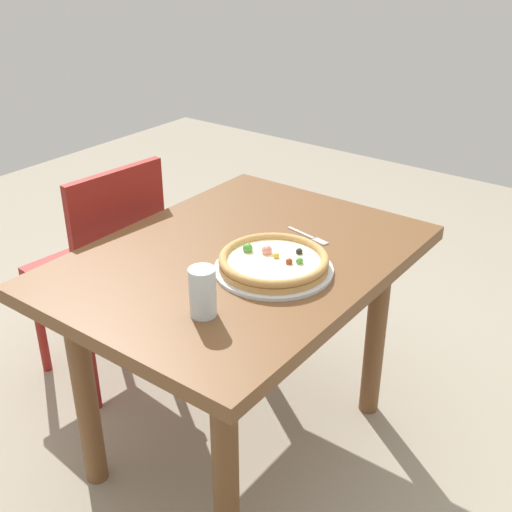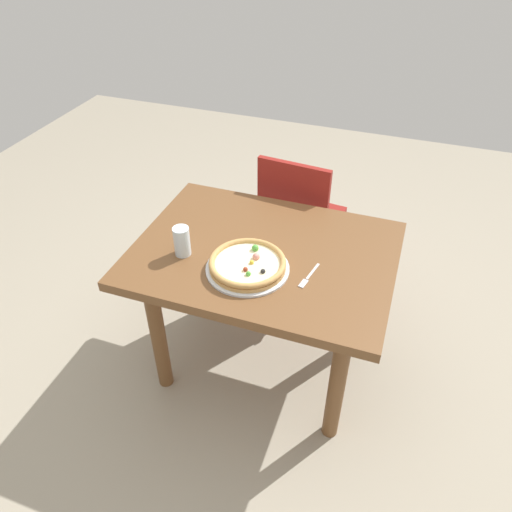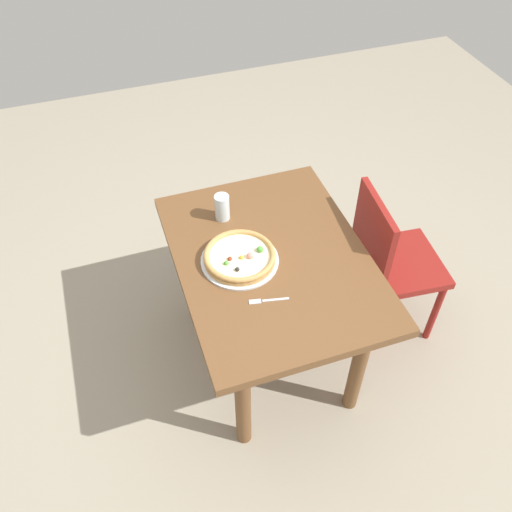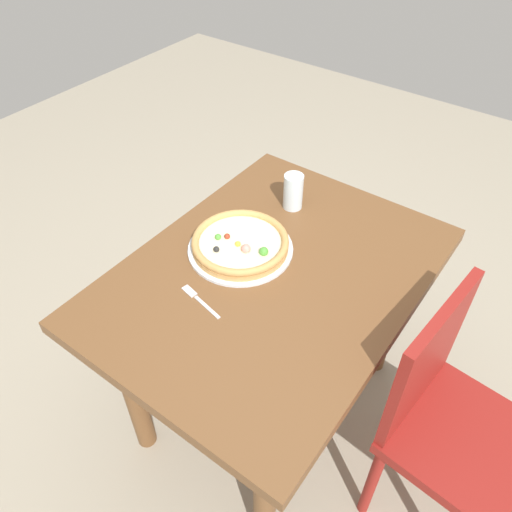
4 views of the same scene
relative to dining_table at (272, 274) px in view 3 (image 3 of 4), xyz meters
The scene contains 7 objects.
ground_plane 0.62m from the dining_table, ahead, with size 6.00×6.00×0.00m, color #9E937F.
dining_table is the anchor object (origin of this frame).
chair_near 0.64m from the dining_table, 89.42° to the right, with size 0.44×0.44×0.89m.
plate 0.19m from the dining_table, 80.82° to the left, with size 0.34×0.34×0.01m, color silver.
pizza 0.20m from the dining_table, 80.94° to the left, with size 0.31×0.31×0.05m.
fork 0.27m from the dining_table, 153.74° to the left, with size 0.05×0.16×0.00m.
drinking_glass 0.39m from the dining_table, 22.85° to the left, with size 0.07×0.07×0.13m, color silver.
Camera 3 is at (-1.51, 0.59, 2.45)m, focal length 37.80 mm.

